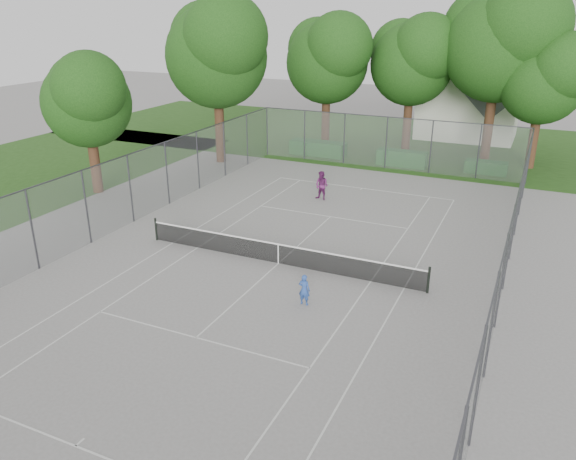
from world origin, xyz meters
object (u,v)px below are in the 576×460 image
at_px(house, 471,90).
at_px(girl_player, 304,290).
at_px(tennis_net, 278,253).
at_px(woman_player, 322,186).

bearing_deg(house, girl_player, -92.06).
xyz_separation_m(tennis_net, girl_player, (2.39, -2.80, 0.10)).
bearing_deg(woman_player, house, 88.10).
height_order(girl_player, woman_player, woman_player).
bearing_deg(girl_player, woman_player, -70.02).
distance_m(tennis_net, girl_player, 3.68).
relative_size(tennis_net, girl_player, 10.59).
relative_size(house, girl_player, 7.93).
height_order(tennis_net, house, house).
relative_size(tennis_net, house, 1.34).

